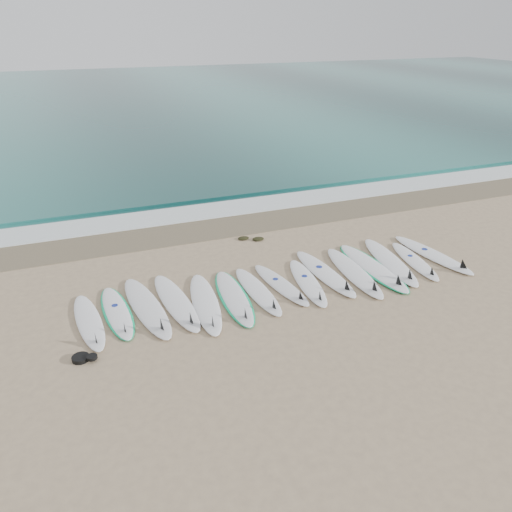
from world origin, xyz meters
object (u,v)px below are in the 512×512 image
object	(u,v)px
surfboard_7	(282,285)
leash_coil	(83,358)
surfboard_14	(434,255)
surfboard_0	(89,322)

from	to	relation	value
surfboard_7	leash_coil	size ratio (longest dim) A/B	5.15
surfboard_14	leash_coil	distance (m)	9.07
surfboard_0	surfboard_7	xyz separation A→B (m)	(4.35, 0.02, -0.00)
leash_coil	surfboard_7	bearing A→B (deg)	14.90
surfboard_14	surfboard_0	bearing A→B (deg)	173.64
surfboard_0	surfboard_14	distance (m)	8.78
surfboard_0	leash_coil	bearing A→B (deg)	-104.79
surfboard_0	leash_coil	distance (m)	1.21
surfboard_0	leash_coil	xyz separation A→B (m)	(-0.20, -1.19, -0.00)
surfboard_0	surfboard_14	bearing A→B (deg)	-4.82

